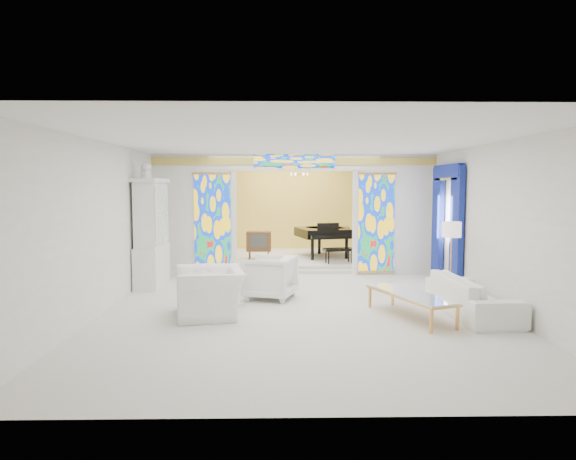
{
  "coord_description": "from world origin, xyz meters",
  "views": [
    {
      "loc": [
        -0.4,
        -10.76,
        2.24
      ],
      "look_at": [
        -0.19,
        0.2,
        1.28
      ],
      "focal_mm": 32.0,
      "sensor_mm": 36.0,
      "label": 1
    }
  ],
  "objects_px": {
    "china_cabinet": "(151,234)",
    "sofa": "(472,296)",
    "armchair_left": "(210,292)",
    "tv_console": "(259,241)",
    "coffee_table": "(410,295)",
    "armchair_right": "(270,277)",
    "grand_piano": "(325,233)"
  },
  "relations": [
    {
      "from": "armchair_left",
      "to": "tv_console",
      "type": "bearing_deg",
      "value": 161.85
    },
    {
      "from": "armchair_left",
      "to": "coffee_table",
      "type": "relative_size",
      "value": 0.63
    },
    {
      "from": "armchair_right",
      "to": "tv_console",
      "type": "xyz_separation_m",
      "value": [
        -0.37,
        4.16,
        0.26
      ]
    },
    {
      "from": "armchair_right",
      "to": "coffee_table",
      "type": "bearing_deg",
      "value": 74.9
    },
    {
      "from": "armchair_right",
      "to": "coffee_table",
      "type": "relative_size",
      "value": 0.47
    },
    {
      "from": "china_cabinet",
      "to": "armchair_left",
      "type": "xyz_separation_m",
      "value": [
        1.64,
        -2.69,
        -0.76
      ]
    },
    {
      "from": "armchair_left",
      "to": "sofa",
      "type": "distance_m",
      "value": 4.53
    },
    {
      "from": "tv_console",
      "to": "sofa",
      "type": "bearing_deg",
      "value": -53.51
    },
    {
      "from": "armchair_right",
      "to": "coffee_table",
      "type": "distance_m",
      "value": 2.84
    },
    {
      "from": "sofa",
      "to": "coffee_table",
      "type": "height_order",
      "value": "sofa"
    },
    {
      "from": "armchair_left",
      "to": "sofa",
      "type": "bearing_deg",
      "value": 78.36
    },
    {
      "from": "sofa",
      "to": "tv_console",
      "type": "height_order",
      "value": "tv_console"
    },
    {
      "from": "china_cabinet",
      "to": "tv_console",
      "type": "bearing_deg",
      "value": 50.98
    },
    {
      "from": "armchair_left",
      "to": "coffee_table",
      "type": "distance_m",
      "value": 3.41
    },
    {
      "from": "armchair_left",
      "to": "coffee_table",
      "type": "bearing_deg",
      "value": 74.98
    },
    {
      "from": "sofa",
      "to": "china_cabinet",
      "type": "bearing_deg",
      "value": 63.92
    },
    {
      "from": "sofa",
      "to": "tv_console",
      "type": "distance_m",
      "value": 6.75
    },
    {
      "from": "coffee_table",
      "to": "grand_piano",
      "type": "distance_m",
      "value": 6.45
    },
    {
      "from": "armchair_left",
      "to": "tv_console",
      "type": "height_order",
      "value": "tv_console"
    },
    {
      "from": "armchair_right",
      "to": "armchair_left",
      "type": "bearing_deg",
      "value": -19.72
    },
    {
      "from": "grand_piano",
      "to": "armchair_right",
      "type": "bearing_deg",
      "value": -121.41
    },
    {
      "from": "armchair_left",
      "to": "armchair_right",
      "type": "height_order",
      "value": "armchair_right"
    },
    {
      "from": "armchair_right",
      "to": "tv_console",
      "type": "relative_size",
      "value": 1.21
    },
    {
      "from": "sofa",
      "to": "coffee_table",
      "type": "distance_m",
      "value": 1.15
    },
    {
      "from": "sofa",
      "to": "grand_piano",
      "type": "xyz_separation_m",
      "value": [
        -1.98,
        6.18,
        0.53
      ]
    },
    {
      "from": "armchair_left",
      "to": "grand_piano",
      "type": "relative_size",
      "value": 0.46
    },
    {
      "from": "sofa",
      "to": "grand_piano",
      "type": "height_order",
      "value": "grand_piano"
    },
    {
      "from": "china_cabinet",
      "to": "armchair_right",
      "type": "height_order",
      "value": "china_cabinet"
    },
    {
      "from": "china_cabinet",
      "to": "sofa",
      "type": "bearing_deg",
      "value": -23.59
    },
    {
      "from": "armchair_right",
      "to": "sofa",
      "type": "bearing_deg",
      "value": 86.78
    },
    {
      "from": "coffee_table",
      "to": "armchair_right",
      "type": "bearing_deg",
      "value": 147.42
    },
    {
      "from": "china_cabinet",
      "to": "coffee_table",
      "type": "relative_size",
      "value": 1.36
    }
  ]
}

